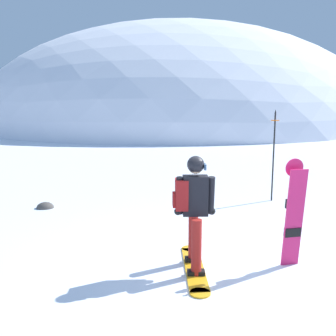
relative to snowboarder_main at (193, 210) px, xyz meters
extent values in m
plane|color=white|center=(0.44, -0.20, -0.92)|extent=(300.00, 300.00, 0.00)
ellipsoid|color=white|center=(6.97, 29.20, -0.92)|extent=(33.46, 30.11, 17.03)
ellipsoid|color=white|center=(27.48, 46.76, -0.92)|extent=(25.56, 23.01, 7.17)
cube|color=orange|center=(0.03, -0.01, -0.91)|extent=(0.56, 1.58, 0.02)
cylinder|color=orange|center=(0.17, 0.76, -0.91)|extent=(0.28, 0.28, 0.02)
cylinder|color=orange|center=(-0.11, -0.77, -0.91)|extent=(0.28, 0.28, 0.02)
cube|color=black|center=(0.07, 0.23, -0.86)|extent=(0.27, 0.18, 0.06)
cube|color=black|center=(-0.01, -0.24, -0.86)|extent=(0.27, 0.18, 0.06)
cylinder|color=maroon|center=(0.07, 0.23, -0.48)|extent=(0.15, 0.15, 0.82)
cylinder|color=maroon|center=(-0.01, -0.24, -0.48)|extent=(0.15, 0.15, 0.82)
cube|color=black|center=(0.03, -0.01, 0.22)|extent=(0.39, 0.28, 0.58)
cylinder|color=black|center=(-0.20, 0.04, 0.22)|extent=(0.13, 0.19, 0.57)
cylinder|color=black|center=(0.26, -0.05, 0.22)|extent=(0.13, 0.19, 0.57)
sphere|color=black|center=(-0.21, 0.08, -0.03)|extent=(0.11, 0.11, 0.11)
sphere|color=black|center=(0.28, -0.01, -0.03)|extent=(0.11, 0.11, 0.11)
cube|color=maroon|center=(-0.17, 0.03, 0.24)|extent=(0.23, 0.31, 0.44)
cube|color=maroon|center=(-0.26, 0.05, 0.16)|extent=(0.09, 0.21, 0.20)
sphere|color=tan|center=(0.03, -0.01, 0.64)|extent=(0.21, 0.21, 0.21)
sphere|color=black|center=(0.03, -0.01, 0.67)|extent=(0.25, 0.25, 0.25)
cube|color=navy|center=(0.16, -0.03, 0.64)|extent=(0.06, 0.17, 0.08)
cube|color=#D11E5B|center=(1.50, -0.23, -0.16)|extent=(0.28, 0.17, 1.52)
cylinder|color=#D11E5B|center=(1.50, -0.15, 0.59)|extent=(0.28, 0.05, 0.28)
cube|color=black|center=(1.50, -0.20, 0.06)|extent=(0.25, 0.08, 0.15)
cube|color=black|center=(1.50, -0.20, -0.38)|extent=(0.25, 0.08, 0.15)
cylinder|color=black|center=(2.99, 3.46, 0.16)|extent=(0.04, 0.04, 2.15)
cylinder|color=orange|center=(2.99, 3.46, 1.05)|extent=(0.20, 0.20, 0.02)
cone|color=black|center=(2.99, 3.46, 1.27)|extent=(0.04, 0.04, 0.08)
ellipsoid|color=#4C4742|center=(-2.42, 3.93, -0.92)|extent=(0.40, 0.34, 0.28)
camera|label=1|loc=(-1.57, -5.53, 1.66)|focal=43.54mm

